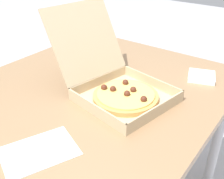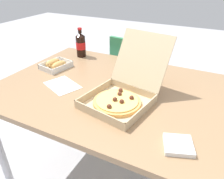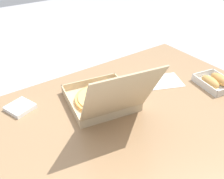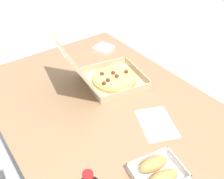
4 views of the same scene
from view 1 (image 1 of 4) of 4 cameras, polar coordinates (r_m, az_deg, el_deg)
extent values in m
cube|color=#997551|center=(1.07, -7.52, -2.74)|extent=(1.33, 0.97, 0.03)
cylinder|color=#B7B7BC|center=(1.56, 20.82, -9.15)|extent=(0.05, 0.05, 0.69)
cylinder|color=#B7B7BC|center=(1.87, -3.62, -0.15)|extent=(0.05, 0.05, 0.69)
cylinder|color=#B2B2B7|center=(1.76, -20.30, -9.58)|extent=(0.03, 0.03, 0.43)
cube|color=tan|center=(1.05, 2.79, -2.07)|extent=(0.35, 0.35, 0.01)
cube|color=tan|center=(0.95, 9.22, -4.31)|extent=(0.30, 0.06, 0.04)
cube|color=tan|center=(0.95, -3.50, -4.11)|extent=(0.06, 0.30, 0.04)
cube|color=tan|center=(1.13, 8.10, 1.64)|extent=(0.06, 0.30, 0.04)
cube|color=tan|center=(1.13, -2.58, 1.82)|extent=(0.30, 0.06, 0.04)
cube|color=tan|center=(1.12, -5.35, 10.07)|extent=(0.33, 0.21, 0.27)
cylinder|color=tan|center=(1.04, 2.80, -1.51)|extent=(0.25, 0.25, 0.02)
cylinder|color=#EAC666|center=(1.04, 2.82, -0.94)|extent=(0.22, 0.22, 0.01)
sphere|color=#562819|center=(1.05, 4.37, -0.03)|extent=(0.02, 0.02, 0.02)
sphere|color=#562819|center=(1.10, 2.77, 1.46)|extent=(0.02, 0.02, 0.02)
sphere|color=#562819|center=(1.05, 0.19, 0.12)|extent=(0.02, 0.02, 0.02)
sphere|color=#562819|center=(1.06, -1.65, 0.44)|extent=(0.02, 0.02, 0.02)
sphere|color=#562819|center=(0.99, 6.52, -1.98)|extent=(0.02, 0.02, 0.02)
sphere|color=#562819|center=(1.02, 3.09, -0.85)|extent=(0.02, 0.02, 0.02)
cube|color=white|center=(0.85, -14.73, -12.18)|extent=(0.25, 0.22, 0.00)
cube|color=white|center=(1.26, 17.87, 2.56)|extent=(0.14, 0.14, 0.02)
camera|label=2|loc=(1.19, 58.40, 19.61)|focal=34.37mm
camera|label=3|loc=(1.84, -12.05, 34.45)|focal=39.56mm
camera|label=4|loc=(1.23, -72.17, 25.36)|focal=40.58mm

